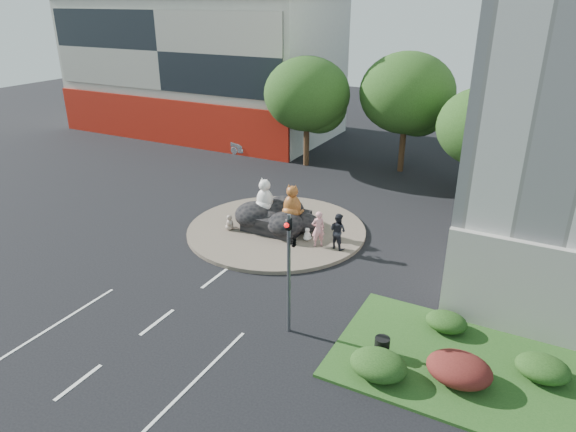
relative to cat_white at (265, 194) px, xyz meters
name	(u,v)px	position (x,y,z in m)	size (l,w,h in m)	color
ground	(157,322)	(0.79, -10.10, -2.05)	(120.00, 120.00, 0.00)	black
roundabout_island	(277,229)	(0.79, -0.10, -1.95)	(10.00, 10.00, 0.20)	brown
rock_plinth	(276,221)	(0.79, -0.10, -1.40)	(3.20, 2.60, 0.90)	black
shophouse_block	(202,66)	(-17.22, 17.81, 4.13)	(25.20, 12.30, 17.40)	beige
grass_verge	(477,370)	(12.79, -7.10, -1.99)	(10.00, 6.00, 0.12)	#1D4617
tree_left	(308,98)	(-3.15, 11.96, 3.20)	(6.46, 6.46, 8.27)	#382314
tree_mid	(408,97)	(3.85, 13.96, 3.51)	(6.84, 6.84, 8.76)	#382314
tree_right	(485,131)	(9.85, 9.96, 2.58)	(5.70, 5.70, 7.30)	#382314
hedge_near_green	(378,365)	(9.79, -9.10, -1.48)	(2.00, 1.60, 0.90)	#1B3812
hedge_red	(459,369)	(12.29, -8.10, -1.44)	(2.20, 1.76, 0.99)	#501715
hedge_mid_green	(543,368)	(14.79, -6.60, -1.53)	(1.80, 1.44, 0.81)	#1B3812
hedge_back_green	(446,322)	(11.29, -5.30, -1.57)	(1.60, 1.28, 0.72)	#1B3812
traffic_light	(291,250)	(5.88, -8.10, 1.57)	(0.44, 1.24, 5.00)	#595B60
street_lamp	(537,209)	(13.60, -2.10, 2.50)	(2.34, 0.22, 8.06)	#595B60
cat_white	(265,194)	(0.00, 0.00, 0.00)	(1.14, 0.99, 1.91)	white
cat_tabby	(292,200)	(1.76, -0.07, -0.03)	(1.11, 0.96, 1.85)	#A55222
kitten_calico	(230,222)	(-1.45, -1.47, -1.40)	(0.54, 0.47, 0.90)	beige
kitten_white	(307,234)	(3.00, -0.69, -1.49)	(0.44, 0.38, 0.73)	silver
pedestrian_pink	(318,229)	(3.79, -1.04, -0.89)	(0.70, 0.46, 1.93)	pink
pedestrian_dark	(338,231)	(4.79, -0.81, -0.89)	(0.93, 0.73, 1.92)	black
parked_car	(227,142)	(-11.09, 12.48, -1.33)	(1.53, 4.39, 1.45)	#B1B3B9
litter_bin	(382,346)	(9.54, -7.95, -1.57)	(0.55, 0.55, 0.72)	black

